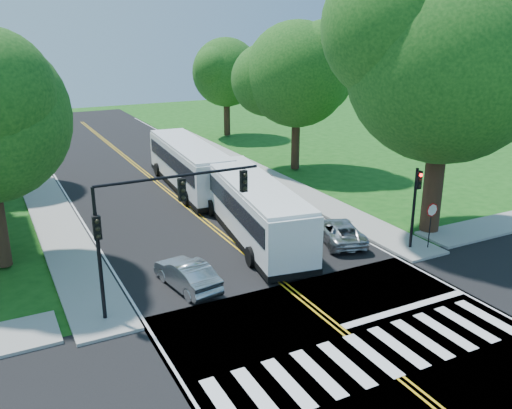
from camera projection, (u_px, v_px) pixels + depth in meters
ground at (364, 348)px, 20.37m from camera, size 140.00×140.00×0.00m
road at (192, 211)px, 35.56m from camera, size 14.00×96.00×0.01m
cross_road at (364, 348)px, 20.37m from camera, size 60.00×12.00×0.01m
center_line at (172, 195)px, 38.93m from camera, size 0.36×70.00×0.01m
edge_line_w at (75, 208)px, 35.97m from camera, size 0.12×70.00×0.01m
edge_line_e at (256, 183)px, 41.89m from camera, size 0.12×70.00×0.01m
crosswalk at (372, 355)px, 19.94m from camera, size 12.60×3.00×0.01m
stop_bar at (406, 308)px, 23.24m from camera, size 6.60×0.40×0.01m
sidewalk_nw at (45, 199)px, 37.83m from camera, size 2.60×40.00×0.15m
sidewalk_ne at (256, 171)px, 45.06m from camera, size 2.60×40.00×0.15m
tree_ne_big at (446, 64)px, 28.90m from camera, size 10.80×10.80×14.91m
tree_east_mid at (297, 75)px, 43.17m from camera, size 8.40×8.40×11.93m
tree_east_far at (226, 72)px, 57.42m from camera, size 7.20×7.20×10.34m
signal_nw at (155, 212)px, 21.87m from camera, size 7.15×0.46×5.66m
signal_ne at (416, 198)px, 28.45m from camera, size 0.30×0.46×4.40m
stop_sign at (432, 215)px, 28.70m from camera, size 0.76×0.08×2.53m
bus_lead at (253, 207)px, 30.73m from camera, size 4.67×13.05×3.31m
bus_follow at (189, 164)px, 40.08m from camera, size 3.85×13.22×3.38m
hatchback at (187, 274)px, 24.88m from camera, size 2.07×4.29×1.36m
suv at (339, 231)px, 30.24m from camera, size 3.34×4.92×1.25m
dark_sedan at (246, 179)px, 40.75m from camera, size 2.90×4.38×1.18m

